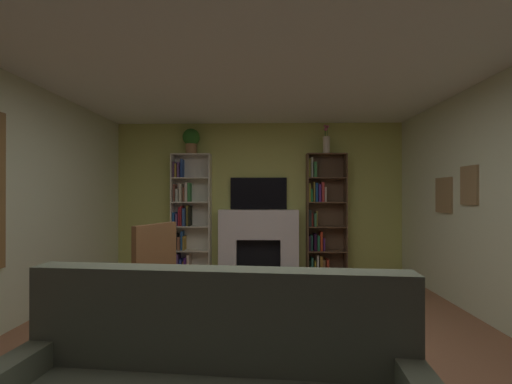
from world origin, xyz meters
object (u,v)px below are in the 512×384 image
object	(u,v)px
fireplace	(258,240)
vase_with_flowers	(326,144)
tv	(259,193)
armchair	(142,276)
potted_plant	(191,140)
bookshelf_right	(322,217)
bookshelf_left	(187,217)

from	to	relation	value
fireplace	vase_with_flowers	size ratio (longest dim) A/B	2.98
fireplace	tv	world-z (taller)	tv
fireplace	armchair	distance (m)	2.53
potted_plant	armchair	world-z (taller)	potted_plant
bookshelf_right	vase_with_flowers	distance (m)	1.24
tv	bookshelf_left	distance (m)	1.28
bookshelf_left	potted_plant	distance (m)	1.32
bookshelf_left	vase_with_flowers	xyz separation A→B (m)	(2.35, -0.05, 1.24)
tv	potted_plant	bearing A→B (deg)	-173.98
tv	armchair	xyz separation A→B (m)	(-1.16, -2.35, -0.85)
armchair	tv	bearing A→B (deg)	63.68
tv	fireplace	bearing A→B (deg)	-90.00
fireplace	bookshelf_left	distance (m)	1.27
fireplace	tv	bearing A→B (deg)	90.00
bookshelf_right	potted_plant	xyz separation A→B (m)	(-2.20, -0.05, 1.31)
potted_plant	armchair	size ratio (longest dim) A/B	0.40
tv	bookshelf_left	xyz separation A→B (m)	(-1.21, -0.07, -0.41)
vase_with_flowers	potted_plant	bearing A→B (deg)	-179.99
bookshelf_right	vase_with_flowers	xyz separation A→B (m)	(0.07, -0.05, 1.24)
tv	vase_with_flowers	xyz separation A→B (m)	(1.14, -0.12, 0.83)
fireplace	tv	distance (m)	0.79
tv	bookshelf_left	bearing A→B (deg)	-176.89
fireplace	vase_with_flowers	xyz separation A→B (m)	(1.14, -0.02, 1.62)
fireplace	vase_with_flowers	bearing A→B (deg)	-1.07
fireplace	potted_plant	distance (m)	2.04
tv	bookshelf_left	size ratio (longest dim) A/B	0.47
bookshelf_left	bookshelf_right	bearing A→B (deg)	0.02
bookshelf_left	bookshelf_right	distance (m)	2.28
bookshelf_right	potted_plant	bearing A→B (deg)	-178.57
fireplace	bookshelf_right	distance (m)	1.13
bookshelf_left	bookshelf_right	size ratio (longest dim) A/B	1.00
tv	potted_plant	size ratio (longest dim) A/B	2.25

